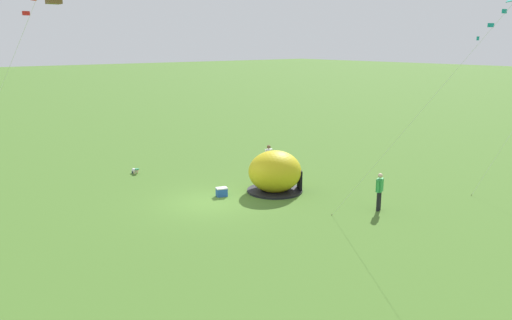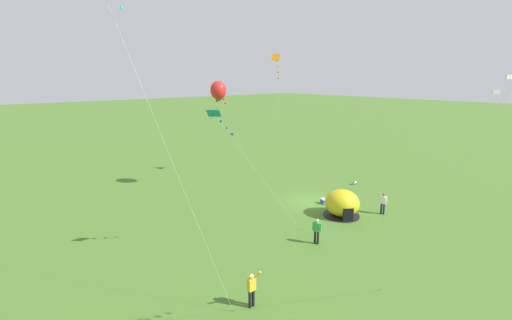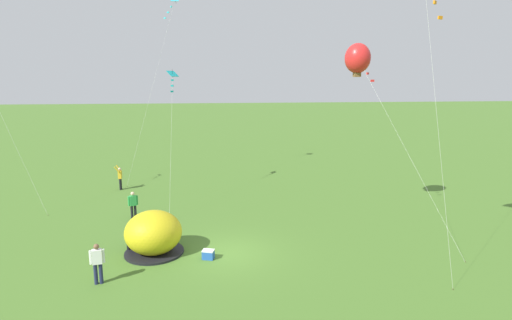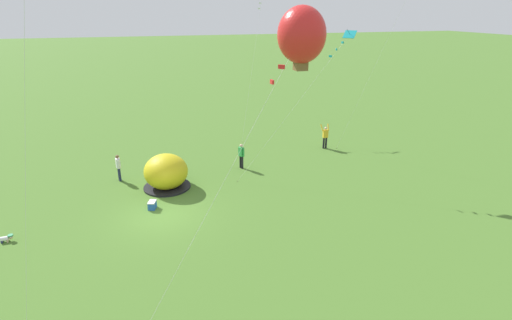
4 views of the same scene
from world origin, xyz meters
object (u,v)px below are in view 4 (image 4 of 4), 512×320
at_px(kite_red, 302,35).
at_px(popup_tent, 166,172).
at_px(toddler_crawling, 7,238).
at_px(kite_teal, 344,42).
at_px(person_arms_raised, 325,136).
at_px(cooler_box, 152,205).
at_px(person_center_field, 118,166).
at_px(person_near_tent, 241,155).

bearing_deg(kite_red, popup_tent, -162.26).
height_order(toddler_crawling, kite_teal, kite_teal).
distance_m(popup_tent, person_arms_raised, 12.95).
xyz_separation_m(cooler_box, kite_teal, (-2.08, 11.98, 8.09)).
bearing_deg(cooler_box, person_arms_raised, 115.52).
distance_m(popup_tent, person_center_field, 3.35).
xyz_separation_m(person_arms_raised, person_center_field, (1.92, -15.13, -0.03)).
height_order(popup_tent, kite_teal, kite_teal).
relative_size(person_near_tent, kite_teal, 0.19).
bearing_deg(cooler_box, toddler_crawling, -78.28).
bearing_deg(kite_red, toddler_crawling, -122.94).
distance_m(popup_tent, kite_teal, 13.18).
bearing_deg(kite_teal, person_near_tent, -110.85).
bearing_deg(toddler_crawling, kite_teal, 100.51).
relative_size(popup_tent, cooler_box, 4.53).
relative_size(person_arms_raised, kite_red, 0.18).
distance_m(toddler_crawling, person_arms_raised, 21.54).
relative_size(cooler_box, kite_red, 0.06).
bearing_deg(toddler_crawling, person_arms_raised, 111.19).
bearing_deg(kite_teal, cooler_box, -80.17).
distance_m(cooler_box, toddler_crawling, 6.82).
relative_size(cooler_box, person_near_tent, 0.36).
height_order(toddler_crawling, kite_red, kite_red).
xyz_separation_m(popup_tent, person_center_field, (-1.91, -2.76, -0.03)).
xyz_separation_m(person_near_tent, kite_red, (13.01, -1.52, 8.47)).
relative_size(popup_tent, toddler_crawling, 5.11).
bearing_deg(popup_tent, kite_teal, 87.42).
relative_size(cooler_box, person_arms_raised, 0.33).
relative_size(person_center_field, person_near_tent, 1.00).
bearing_deg(toddler_crawling, popup_tent, 117.18).
height_order(person_arms_raised, kite_red, kite_red).
xyz_separation_m(person_near_tent, kite_teal, (2.22, 5.83, 7.35)).
bearing_deg(kite_red, person_arms_raised, 149.88).
bearing_deg(person_center_field, cooler_box, 21.14).
bearing_deg(person_near_tent, cooler_box, -55.06).
relative_size(person_near_tent, kite_red, 0.17).
relative_size(cooler_box, toddler_crawling, 1.13).
height_order(person_near_tent, kite_teal, kite_teal).
distance_m(person_near_tent, kite_teal, 9.64).
bearing_deg(person_near_tent, kite_red, -6.65).
distance_m(person_center_field, kite_red, 16.92).
distance_m(popup_tent, person_near_tent, 5.41).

